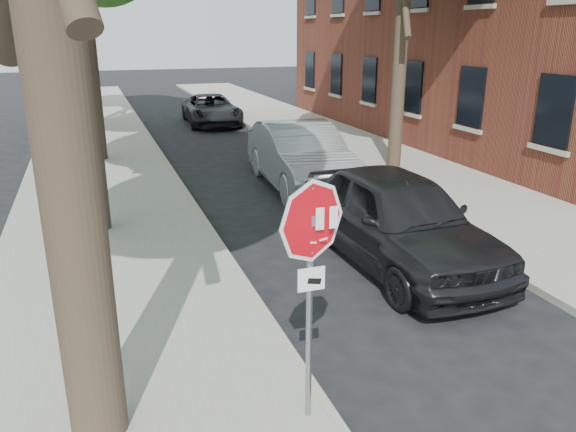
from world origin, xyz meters
The scene contains 9 objects.
ground centered at (0.00, 0.00, 0.00)m, with size 120.00×120.00×0.00m, color black.
sidewalk_left centered at (-2.50, 12.00, 0.06)m, with size 4.00×55.00×0.12m, color gray.
sidewalk_right centered at (6.00, 12.00, 0.06)m, with size 4.00×55.00×0.12m, color gray.
curb_left centered at (-0.45, 12.00, 0.07)m, with size 0.12×55.00×0.13m, color #9E9384.
curb_right centered at (3.95, 12.00, 0.07)m, with size 0.12×55.00×0.13m, color #9E9384.
stop_sign centered at (-0.70, -0.03, 1.95)m, with size 0.76×0.34×2.61m.
car_a centered at (2.40, 3.60, 0.85)m, with size 2.02×5.01×1.71m, color black.
car_b centered at (2.60, 9.00, 0.85)m, with size 1.81×5.19×1.71m, color #95989D.
car_d centered at (2.60, 20.37, 0.66)m, with size 2.21×4.79×1.33m, color black.
Camera 1 is at (-2.57, -4.67, 4.02)m, focal length 35.00 mm.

